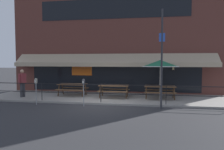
{
  "coord_description": "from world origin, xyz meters",
  "views": [
    {
      "loc": [
        2.63,
        -11.17,
        2.32
      ],
      "look_at": [
        0.39,
        1.6,
        1.5
      ],
      "focal_mm": 35.0,
      "sensor_mm": 36.0,
      "label": 1
    }
  ],
  "objects_px": {
    "picnic_table_left": "(72,86)",
    "parking_meter_far": "(84,84)",
    "picnic_table_centre": "(114,88)",
    "parking_meter_near": "(36,83)",
    "picnic_table_right": "(160,88)",
    "pedestrian_walking": "(22,82)",
    "street_sign_pole": "(162,58)",
    "patio_umbrella_right": "(160,64)"
  },
  "relations": [
    {
      "from": "pedestrian_walking",
      "to": "parking_meter_far",
      "type": "relative_size",
      "value": 1.2
    },
    {
      "from": "patio_umbrella_right",
      "to": "street_sign_pole",
      "type": "xyz_separation_m",
      "value": [
        -0.04,
        -2.48,
        0.28
      ]
    },
    {
      "from": "picnic_table_centre",
      "to": "picnic_table_left",
      "type": "bearing_deg",
      "value": 174.82
    },
    {
      "from": "picnic_table_centre",
      "to": "picnic_table_right",
      "type": "bearing_deg",
      "value": 1.1
    },
    {
      "from": "picnic_table_right",
      "to": "parking_meter_near",
      "type": "distance_m",
      "value": 7.03
    },
    {
      "from": "pedestrian_walking",
      "to": "street_sign_pole",
      "type": "relative_size",
      "value": 0.36
    },
    {
      "from": "picnic_table_centre",
      "to": "picnic_table_right",
      "type": "distance_m",
      "value": 2.76
    },
    {
      "from": "picnic_table_centre",
      "to": "parking_meter_far",
      "type": "bearing_deg",
      "value": -115.99
    },
    {
      "from": "picnic_table_right",
      "to": "picnic_table_left",
      "type": "bearing_deg",
      "value": 177.96
    },
    {
      "from": "picnic_table_right",
      "to": "patio_umbrella_right",
      "type": "relative_size",
      "value": 0.76
    },
    {
      "from": "picnic_table_right",
      "to": "pedestrian_walking",
      "type": "height_order",
      "value": "pedestrian_walking"
    },
    {
      "from": "parking_meter_near",
      "to": "parking_meter_far",
      "type": "relative_size",
      "value": 1.0
    },
    {
      "from": "patio_umbrella_right",
      "to": "pedestrian_walking",
      "type": "height_order",
      "value": "patio_umbrella_right"
    },
    {
      "from": "picnic_table_right",
      "to": "parking_meter_far",
      "type": "relative_size",
      "value": 1.27
    },
    {
      "from": "picnic_table_left",
      "to": "patio_umbrella_right",
      "type": "height_order",
      "value": "patio_umbrella_right"
    },
    {
      "from": "picnic_table_right",
      "to": "parking_meter_near",
      "type": "relative_size",
      "value": 1.27
    },
    {
      "from": "street_sign_pole",
      "to": "parking_meter_far",
      "type": "bearing_deg",
      "value": -179.37
    },
    {
      "from": "picnic_table_centre",
      "to": "pedestrian_walking",
      "type": "height_order",
      "value": "pedestrian_walking"
    },
    {
      "from": "picnic_table_left",
      "to": "picnic_table_centre",
      "type": "bearing_deg",
      "value": -5.18
    },
    {
      "from": "picnic_table_centre",
      "to": "picnic_table_right",
      "type": "relative_size",
      "value": 1.0
    },
    {
      "from": "picnic_table_left",
      "to": "picnic_table_centre",
      "type": "relative_size",
      "value": 1.0
    },
    {
      "from": "picnic_table_right",
      "to": "patio_umbrella_right",
      "type": "distance_m",
      "value": 1.48
    },
    {
      "from": "picnic_table_right",
      "to": "street_sign_pole",
      "type": "relative_size",
      "value": 0.38
    },
    {
      "from": "parking_meter_far",
      "to": "street_sign_pole",
      "type": "relative_size",
      "value": 0.3
    },
    {
      "from": "pedestrian_walking",
      "to": "street_sign_pole",
      "type": "height_order",
      "value": "street_sign_pole"
    },
    {
      "from": "picnic_table_centre",
      "to": "parking_meter_near",
      "type": "relative_size",
      "value": 1.27
    },
    {
      "from": "picnic_table_left",
      "to": "street_sign_pole",
      "type": "xyz_separation_m",
      "value": [
        5.48,
        -2.62,
        1.75
      ]
    },
    {
      "from": "picnic_table_centre",
      "to": "picnic_table_right",
      "type": "height_order",
      "value": "same"
    },
    {
      "from": "picnic_table_left",
      "to": "parking_meter_far",
      "type": "height_order",
      "value": "parking_meter_far"
    },
    {
      "from": "street_sign_pole",
      "to": "patio_umbrella_right",
      "type": "bearing_deg",
      "value": 88.98
    },
    {
      "from": "picnic_table_left",
      "to": "parking_meter_near",
      "type": "relative_size",
      "value": 1.27
    },
    {
      "from": "picnic_table_centre",
      "to": "pedestrian_walking",
      "type": "bearing_deg",
      "value": -171.83
    },
    {
      "from": "parking_meter_near",
      "to": "picnic_table_centre",
      "type": "bearing_deg",
      "value": 32.69
    },
    {
      "from": "picnic_table_right",
      "to": "street_sign_pole",
      "type": "xyz_separation_m",
      "value": [
        -0.04,
        -2.42,
        1.75
      ]
    },
    {
      "from": "parking_meter_near",
      "to": "pedestrian_walking",
      "type": "bearing_deg",
      "value": 138.18
    },
    {
      "from": "picnic_table_centre",
      "to": "patio_umbrella_right",
      "type": "bearing_deg",
      "value": 2.33
    },
    {
      "from": "picnic_table_right",
      "to": "parking_meter_near",
      "type": "height_order",
      "value": "parking_meter_near"
    },
    {
      "from": "picnic_table_centre",
      "to": "patio_umbrella_right",
      "type": "distance_m",
      "value": 3.13
    },
    {
      "from": "picnic_table_left",
      "to": "parking_meter_far",
      "type": "distance_m",
      "value": 3.13
    },
    {
      "from": "patio_umbrella_right",
      "to": "parking_meter_near",
      "type": "relative_size",
      "value": 1.67
    },
    {
      "from": "picnic_table_left",
      "to": "patio_umbrella_right",
      "type": "distance_m",
      "value": 5.72
    },
    {
      "from": "picnic_table_left",
      "to": "street_sign_pole",
      "type": "bearing_deg",
      "value": -25.51
    }
  ]
}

